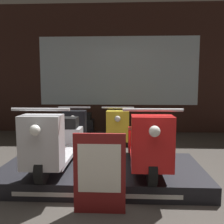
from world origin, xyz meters
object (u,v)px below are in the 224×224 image
(scooter_backrow_1, at_px, (118,127))
(price_sign_board, at_px, (100,173))
(scooter_display_left, at_px, (56,142))
(scooter_backrow_0, at_px, (80,127))
(scooter_display_right, at_px, (147,143))

(scooter_backrow_1, xyz_separation_m, price_sign_board, (-0.11, -2.95, 0.08))
(scooter_display_left, bearing_deg, scooter_backrow_0, 92.15)
(scooter_display_left, relative_size, scooter_backrow_1, 1.00)
(scooter_backrow_1, bearing_deg, scooter_backrow_0, 180.00)
(scooter_display_left, distance_m, scooter_backrow_0, 2.16)
(price_sign_board, bearing_deg, scooter_backrow_0, 103.52)
(scooter_display_right, distance_m, scooter_backrow_1, 2.19)
(scooter_backrow_0, xyz_separation_m, price_sign_board, (0.71, -2.95, 0.08))
(scooter_display_left, xyz_separation_m, scooter_display_right, (1.15, 0.00, 0.00))
(scooter_backrow_0, relative_size, scooter_backrow_1, 1.00)
(scooter_display_left, relative_size, price_sign_board, 2.00)
(scooter_display_right, height_order, scooter_backrow_1, scooter_display_right)
(scooter_display_left, xyz_separation_m, price_sign_board, (0.63, -0.80, -0.11))
(scooter_backrow_1, distance_m, price_sign_board, 2.95)
(scooter_display_right, relative_size, scooter_backrow_1, 1.00)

